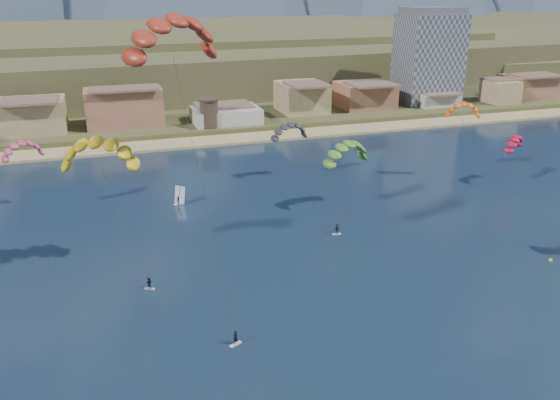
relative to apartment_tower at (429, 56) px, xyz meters
name	(u,v)px	position (x,y,z in m)	size (l,w,h in m)	color
ground	(369,384)	(-85.00, -128.00, -17.82)	(2400.00, 2400.00, 0.00)	black
beach	(198,142)	(-85.00, -22.00, -17.57)	(2200.00, 12.00, 0.90)	tan
land	(117,28)	(-85.00, 432.00, -17.82)	(2200.00, 900.00, 4.00)	brown
foothills	(196,55)	(-62.61, 104.47, -8.74)	(940.00, 210.00, 18.00)	brown
town	(43,112)	(-125.00, -6.00, -9.82)	(400.00, 24.00, 12.00)	beige
apartment_tower	(429,56)	(0.00, 0.00, 0.00)	(20.00, 16.00, 32.00)	gray
watchtower	(209,113)	(-80.00, -14.00, -11.45)	(5.82, 5.82, 8.60)	#47382D
kitesurfer_red	(172,30)	(-100.43, -100.28, 18.01)	(14.53, 22.12, 40.07)	silver
kitesurfer_yellow	(98,148)	(-110.80, -90.40, 1.18)	(12.62, 13.47, 22.46)	silver
kitesurfer_green	(347,149)	(-66.30, -79.28, -5.88)	(12.98, 15.37, 16.99)	silver
distant_kite_pink	(22,146)	(-124.51, -62.52, -4.77)	(8.61, 7.22, 16.03)	#262626
distant_kite_dark	(290,128)	(-70.78, -58.90, -6.18)	(9.37, 6.40, 15.00)	#262626
distant_kite_orange	(463,107)	(-34.77, -70.22, -1.59)	(8.40, 6.92, 18.88)	#262626
distant_kite_red	(514,140)	(-25.68, -76.70, -8.10)	(7.96, 7.43, 13.02)	#262626
windsurfer	(179,199)	(-96.89, -67.17, -16.66)	(2.13, 2.35, 3.65)	silver
buoy	(551,260)	(-44.30, -110.23, -17.72)	(0.61, 0.61, 0.61)	yellow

